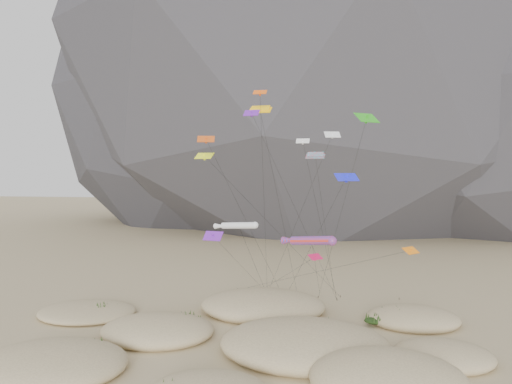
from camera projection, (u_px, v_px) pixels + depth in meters
ground at (262, 358)px, 47.57m from camera, size 500.00×500.00×0.00m
dunes at (258, 339)px, 51.03m from camera, size 51.21×36.13×4.09m
dune_grass at (254, 333)px, 52.27m from camera, size 42.61×29.59×1.59m
kite_stakes at (304, 295)px, 70.59m from camera, size 23.19×4.17×0.30m
rainbow_tube_kite at (310, 241)px, 54.53m from camera, size 6.35×20.25×11.05m
white_tube_kite at (237, 226)px, 60.09m from camera, size 5.97×11.16×11.87m
orange_parafoil at (261, 112)px, 60.00m from camera, size 5.32×10.69×25.75m
multi_parafoil at (316, 159)px, 54.62m from camera, size 3.17×19.36×19.96m
delta_kites at (294, 172)px, 57.11m from camera, size 25.86×20.25×27.07m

